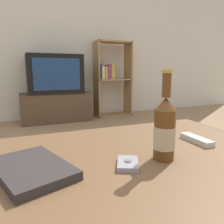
{
  "coord_description": "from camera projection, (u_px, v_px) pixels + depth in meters",
  "views": [
    {
      "loc": [
        -0.3,
        -0.55,
        0.75
      ],
      "look_at": [
        0.04,
        0.28,
        0.57
      ],
      "focal_mm": 35.0,
      "sensor_mm": 36.0,
      "label": 1
    }
  ],
  "objects": [
    {
      "name": "tv_stand",
      "position": [
        56.0,
        107.0,
        3.25
      ],
      "size": [
        0.99,
        0.43,
        0.42
      ],
      "color": "#4C3828",
      "rests_on": "ground_plane"
    },
    {
      "name": "bookshelf",
      "position": [
        110.0,
        77.0,
        3.58
      ],
      "size": [
        0.59,
        0.3,
        1.2
      ],
      "color": "#99754C",
      "rests_on": "ground_plane"
    },
    {
      "name": "table_book",
      "position": [
        31.0,
        168.0,
        0.59
      ],
      "size": [
        0.24,
        0.29,
        0.02
      ],
      "rotation": [
        0.0,
        0.0,
        0.32
      ],
      "color": "#2D2828",
      "rests_on": "coffee_table"
    },
    {
      "name": "beer_bottle",
      "position": [
        165.0,
        129.0,
        0.66
      ],
      "size": [
        0.07,
        0.07,
        0.27
      ],
      "color": "#563314",
      "rests_on": "coffee_table"
    },
    {
      "name": "coffee_table",
      "position": [
        134.0,
        181.0,
        0.67
      ],
      "size": [
        1.11,
        0.81,
        0.47
      ],
      "color": "brown",
      "rests_on": "ground_plane"
    },
    {
      "name": "television",
      "position": [
        55.0,
        74.0,
        3.16
      ],
      "size": [
        0.76,
        0.47,
        0.55
      ],
      "color": "black",
      "rests_on": "tv_stand"
    },
    {
      "name": "cell_phone",
      "position": [
        128.0,
        164.0,
        0.63
      ],
      "size": [
        0.09,
        0.11,
        0.02
      ],
      "rotation": [
        0.0,
        0.0,
        -0.47
      ],
      "color": "gray",
      "rests_on": "coffee_table"
    },
    {
      "name": "back_wall",
      "position": [
        38.0,
        33.0,
        3.25
      ],
      "size": [
        8.0,
        0.05,
        2.6
      ],
      "color": "beige",
      "rests_on": "ground_plane"
    },
    {
      "name": "remote_control",
      "position": [
        197.0,
        140.0,
        0.84
      ],
      "size": [
        0.04,
        0.14,
        0.02
      ],
      "rotation": [
        0.0,
        0.0,
        -0.02
      ],
      "color": "beige",
      "rests_on": "coffee_table"
    }
  ]
}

